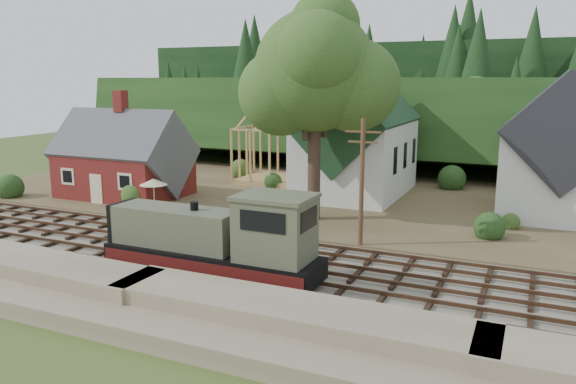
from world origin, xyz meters
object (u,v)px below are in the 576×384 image
at_px(locomotive, 219,242).
at_px(patio_set, 153,183).
at_px(car_blue, 147,196).
at_px(car_green, 98,185).

bearing_deg(locomotive, patio_set, 138.98).
distance_m(car_blue, car_green, 7.48).
bearing_deg(locomotive, car_green, 146.20).
xyz_separation_m(locomotive, patio_set, (-12.47, 10.85, 0.25)).
bearing_deg(car_blue, locomotive, -41.31).
distance_m(car_green, patio_set, 9.54).
bearing_deg(car_green, car_blue, -89.17).
relative_size(locomotive, car_blue, 3.11).
bearing_deg(car_blue, car_green, 161.78).
height_order(locomotive, car_green, locomotive).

